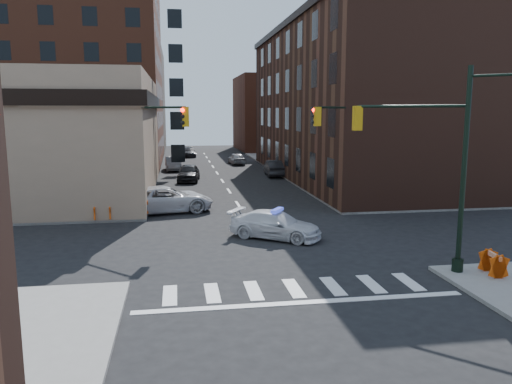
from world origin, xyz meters
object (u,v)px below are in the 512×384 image
object	(u,v)px
parked_car_wfar	(173,164)
barricade_se_a	(493,264)
police_car	(275,225)
barrel_road	(269,221)
pedestrian_a	(70,199)
pedestrian_b	(50,201)
parked_car_wnear	(189,173)
barrel_bank	(157,204)
parked_car_enear	(275,168)
pickup	(166,199)
barricade_nw_a	(139,207)

from	to	relation	value
parked_car_wfar	barricade_se_a	xyz separation A→B (m)	(12.48, -38.02, -0.16)
police_car	barrel_road	xyz separation A→B (m)	(-0.01, 1.70, -0.16)
police_car	pedestrian_a	xyz separation A→B (m)	(-11.51, 7.45, 0.36)
pedestrian_b	barricade_se_a	size ratio (longest dim) A/B	1.38
parked_car_wnear	barrel_bank	distance (m)	13.93
barrel_bank	barrel_road	bearing A→B (deg)	-45.20
police_car	barricade_se_a	world-z (taller)	police_car
parked_car_enear	barrel_bank	size ratio (longest dim) A/B	5.24
pickup	barrel_road	distance (m)	8.18
barricade_se_a	parked_car_wfar	bearing A→B (deg)	25.64
barrel_bank	parked_car_enear	bearing A→B (deg)	55.62
barrel_bank	barricade_nw_a	bearing A→B (deg)	-121.28
police_car	parked_car_wnear	size ratio (longest dim) A/B	1.03
barrel_road	barrel_bank	world-z (taller)	barrel_road
parked_car_wfar	pedestrian_a	distance (m)	23.94
pedestrian_b	barrel_road	xyz separation A→B (m)	(12.76, -5.92, -0.41)
police_car	barrel_road	world-z (taller)	police_car
parked_car_enear	barricade_nw_a	xyz separation A→B (m)	(-12.02, -17.76, -0.15)
pedestrian_b	parked_car_wnear	bearing A→B (deg)	57.41
pickup	parked_car_wnear	size ratio (longest dim) A/B	1.31
pickup	parked_car_wfar	world-z (taller)	pickup
parked_car_wfar	barricade_se_a	distance (m)	40.02
parked_car_wfar	barrel_bank	size ratio (longest dim) A/B	4.88
parked_car_wfar	barricade_nw_a	size ratio (longest dim) A/B	3.40
pickup	parked_car_wnear	world-z (taller)	pickup
barrel_road	parked_car_enear	bearing A→B (deg)	78.06
pedestrian_a	barrel_road	size ratio (longest dim) A/B	1.68
parked_car_enear	barricade_nw_a	world-z (taller)	parked_car_enear
parked_car_wnear	pedestrian_a	size ratio (longest dim) A/B	2.59
parked_car_wfar	parked_car_enear	world-z (taller)	parked_car_enear
pedestrian_b	barricade_nw_a	size ratio (longest dim) A/B	1.20
police_car	pickup	world-z (taller)	pickup
pickup	pedestrian_a	distance (m)	5.83
barricade_nw_a	barrel_road	bearing A→B (deg)	-38.52
pedestrian_b	pedestrian_a	bearing A→B (deg)	-8.02
parked_car_wnear	parked_car_wfar	distance (m)	8.97
barricade_se_a	barricade_nw_a	bearing A→B (deg)	53.84
parked_car_wnear	parked_car_wfar	size ratio (longest dim) A/B	1.03
barrel_road	barrel_bank	distance (m)	8.89
barricade_se_a	barrel_bank	bearing A→B (deg)	48.46
parked_car_enear	barricade_se_a	size ratio (longest dim) A/B	4.21
police_car	pickup	distance (m)	9.48
pickup	parked_car_wfar	distance (m)	22.99
pedestrian_a	barricade_nw_a	distance (m)	4.38
police_car	barricade_se_a	xyz separation A→B (m)	(7.16, -7.45, -0.11)
parked_car_enear	barricade_se_a	world-z (taller)	parked_car_enear
police_car	parked_car_wnear	distance (m)	22.07
pedestrian_a	barricade_nw_a	size ratio (longest dim) A/B	1.35
pickup	barrel_bank	distance (m)	0.82
parked_car_wnear	barricade_nw_a	distance (m)	15.78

